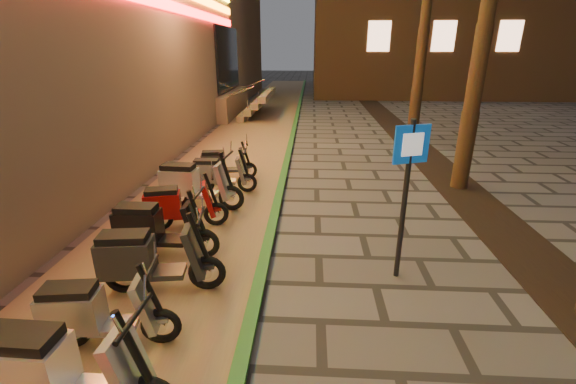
# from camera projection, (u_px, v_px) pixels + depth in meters

# --- Properties ---
(parking_strip) EXTENTS (3.40, 60.00, 0.01)m
(parking_strip) POSITION_uv_depth(u_px,v_px,m) (238.00, 153.00, 12.92)
(parking_strip) COLOR #8C7251
(parking_strip) RESTS_ON ground
(green_curb) EXTENTS (0.18, 60.00, 0.10)m
(green_curb) POSITION_uv_depth(u_px,v_px,m) (289.00, 153.00, 12.81)
(green_curb) COLOR #296E29
(green_curb) RESTS_ON ground
(planting_strip) EXTENTS (1.20, 40.00, 0.02)m
(planting_strip) POSITION_uv_depth(u_px,v_px,m) (493.00, 220.00, 7.90)
(planting_strip) COLOR black
(planting_strip) RESTS_ON ground
(pedestrian_sign) EXTENTS (0.51, 0.21, 2.43)m
(pedestrian_sign) POSITION_uv_depth(u_px,v_px,m) (407.00, 180.00, 5.43)
(pedestrian_sign) COLOR black
(pedestrian_sign) RESTS_ON ground
(scooter_4) EXTENTS (1.80, 0.63, 1.27)m
(scooter_4) POSITION_uv_depth(u_px,v_px,m) (56.00, 372.00, 3.51)
(scooter_4) COLOR black
(scooter_4) RESTS_ON ground
(scooter_5) EXTENTS (1.55, 0.61, 1.09)m
(scooter_5) POSITION_uv_depth(u_px,v_px,m) (94.00, 313.00, 4.42)
(scooter_5) COLOR black
(scooter_5) RESTS_ON ground
(scooter_6) EXTENTS (1.75, 0.70, 1.23)m
(scooter_6) POSITION_uv_depth(u_px,v_px,m) (146.00, 259.00, 5.42)
(scooter_6) COLOR black
(scooter_6) RESTS_ON ground
(scooter_7) EXTENTS (1.71, 0.60, 1.21)m
(scooter_7) POSITION_uv_depth(u_px,v_px,m) (154.00, 228.00, 6.36)
(scooter_7) COLOR black
(scooter_7) RESTS_ON ground
(scooter_8) EXTENTS (1.57, 0.77, 1.11)m
(scooter_8) POSITION_uv_depth(u_px,v_px,m) (176.00, 206.00, 7.38)
(scooter_8) COLOR black
(scooter_8) RESTS_ON ground
(scooter_9) EXTENTS (1.84, 0.67, 1.29)m
(scooter_9) POSITION_uv_depth(u_px,v_px,m) (192.00, 184.00, 8.33)
(scooter_9) COLOR black
(scooter_9) RESTS_ON ground
(scooter_10) EXTENTS (1.53, 0.54, 1.08)m
(scooter_10) POSITION_uv_depth(u_px,v_px,m) (217.00, 174.00, 9.29)
(scooter_10) COLOR black
(scooter_10) RESTS_ON ground
(scooter_11) EXTENTS (1.47, 0.64, 1.03)m
(scooter_11) POSITION_uv_depth(u_px,v_px,m) (222.00, 163.00, 10.20)
(scooter_11) COLOR black
(scooter_11) RESTS_ON ground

